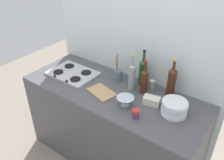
% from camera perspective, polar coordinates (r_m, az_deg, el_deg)
% --- Properties ---
extents(ground_plane, '(6.00, 6.00, 0.00)m').
position_cam_1_polar(ground_plane, '(2.83, -0.00, -17.85)').
color(ground_plane, gray).
rests_on(ground_plane, ground).
extents(counter_block, '(1.80, 0.70, 0.90)m').
position_cam_1_polar(counter_block, '(2.50, -0.00, -11.16)').
color(counter_block, '#4C4C51').
rests_on(counter_block, ground).
extents(backsplash_panel, '(1.90, 0.06, 2.15)m').
position_cam_1_polar(backsplash_panel, '(2.41, 5.38, 4.92)').
color(backsplash_panel, silver).
rests_on(backsplash_panel, ground).
extents(stovetop_hob, '(0.49, 0.36, 0.04)m').
position_cam_1_polar(stovetop_hob, '(2.50, -9.63, 1.57)').
color(stovetop_hob, '#B2B2B7').
rests_on(stovetop_hob, counter_block).
extents(plate_stack, '(0.21, 0.22, 0.13)m').
position_cam_1_polar(plate_stack, '(1.98, 14.92, -6.55)').
color(plate_stack, white).
rests_on(plate_stack, counter_block).
extents(wine_bottle_leftmost, '(0.07, 0.07, 0.36)m').
position_cam_1_polar(wine_bottle_leftmost, '(2.18, 4.89, 0.93)').
color(wine_bottle_leftmost, gray).
rests_on(wine_bottle_leftmost, counter_block).
extents(wine_bottle_mid_left, '(0.08, 0.08, 0.37)m').
position_cam_1_polar(wine_bottle_mid_left, '(2.15, 14.30, -0.36)').
color(wine_bottle_mid_left, '#472314').
rests_on(wine_bottle_mid_left, counter_block).
extents(wine_bottle_mid_right, '(0.07, 0.07, 0.36)m').
position_cam_1_polar(wine_bottle_mid_right, '(2.27, 7.51, 1.97)').
color(wine_bottle_mid_right, '#19471E').
rests_on(wine_bottle_mid_right, counter_block).
extents(wine_bottle_rightmost, '(0.07, 0.07, 0.33)m').
position_cam_1_polar(wine_bottle_rightmost, '(2.15, 7.82, -0.15)').
color(wine_bottle_rightmost, '#472314').
rests_on(wine_bottle_rightmost, counter_block).
extents(mixing_bowl, '(0.15, 0.15, 0.08)m').
position_cam_1_polar(mixing_bowl, '(2.02, 3.22, -5.13)').
color(mixing_bowl, silver).
rests_on(mixing_bowl, counter_block).
extents(butter_dish, '(0.16, 0.11, 0.07)m').
position_cam_1_polar(butter_dish, '(2.07, 9.60, -4.95)').
color(butter_dish, silver).
rests_on(butter_dish, counter_block).
extents(utensil_crock, '(0.09, 0.09, 0.31)m').
position_cam_1_polar(utensil_crock, '(2.35, 1.44, 1.34)').
color(utensil_crock, slate).
rests_on(utensil_crock, counter_block).
extents(condiment_jar_front, '(0.06, 0.06, 0.08)m').
position_cam_1_polar(condiment_jar_front, '(1.90, 5.82, -8.17)').
color(condiment_jar_front, '#66384C').
rests_on(condiment_jar_front, counter_block).
extents(condiment_jar_rear, '(0.05, 0.05, 0.10)m').
position_cam_1_polar(condiment_jar_rear, '(2.24, 9.66, -1.23)').
color(condiment_jar_rear, '#9E998C').
rests_on(condiment_jar_rear, counter_block).
extents(cutting_board, '(0.30, 0.23, 0.02)m').
position_cam_1_polar(cutting_board, '(2.19, -2.56, -3.01)').
color(cutting_board, tan).
rests_on(cutting_board, counter_block).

